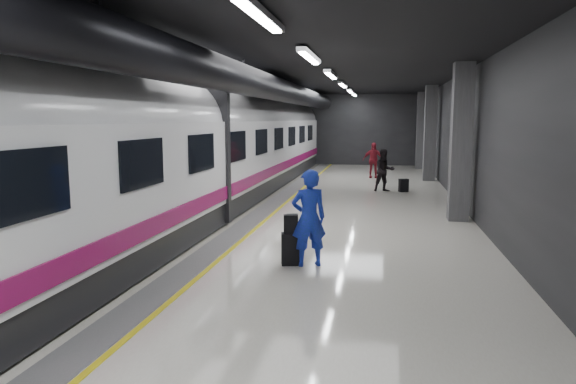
{
  "coord_description": "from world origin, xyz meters",
  "views": [
    {
      "loc": [
        2.37,
        -13.37,
        2.92
      ],
      "look_at": [
        0.21,
        -1.72,
        1.23
      ],
      "focal_mm": 32.0,
      "sensor_mm": 36.0,
      "label": 1
    }
  ],
  "objects": [
    {
      "name": "traveler_far_a",
      "position": [
        2.43,
        7.67,
        0.86
      ],
      "size": [
        1.01,
        0.89,
        1.72
      ],
      "primitive_type": "imported",
      "rotation": [
        0.0,
        0.0,
        0.34
      ],
      "color": "black",
      "rests_on": "ground"
    },
    {
      "name": "platform_hall",
      "position": [
        -0.29,
        0.96,
        3.54
      ],
      "size": [
        10.02,
        40.02,
        4.51
      ],
      "color": "black",
      "rests_on": "ground"
    },
    {
      "name": "train",
      "position": [
        -3.25,
        -0.0,
        2.07
      ],
      "size": [
        3.05,
        38.0,
        4.05
      ],
      "color": "black",
      "rests_on": "ground"
    },
    {
      "name": "shoulder_bag",
      "position": [
        0.59,
        -3.47,
        0.84
      ],
      "size": [
        0.31,
        0.21,
        0.38
      ],
      "primitive_type": "cube",
      "rotation": [
        0.0,
        0.0,
        0.22
      ],
      "color": "black",
      "rests_on": "suitcase_main"
    },
    {
      "name": "traveler_main",
      "position": [
        0.95,
        -3.44,
        0.97
      ],
      "size": [
        0.83,
        0.71,
        1.94
      ],
      "primitive_type": "imported",
      "rotation": [
        0.0,
        0.0,
        3.55
      ],
      "color": "#1B1FCE",
      "rests_on": "ground"
    },
    {
      "name": "ground",
      "position": [
        0.0,
        0.0,
        0.0
      ],
      "size": [
        40.0,
        40.0,
        0.0
      ],
      "primitive_type": "plane",
      "color": "silver",
      "rests_on": "ground"
    },
    {
      "name": "traveler_far_b",
      "position": [
        1.89,
        12.58,
        0.88
      ],
      "size": [
        1.06,
        0.5,
        1.77
      ],
      "primitive_type": "imported",
      "rotation": [
        0.0,
        0.0,
        0.07
      ],
      "color": "maroon",
      "rests_on": "ground"
    },
    {
      "name": "suitcase_main",
      "position": [
        0.6,
        -3.45,
        0.33
      ],
      "size": [
        0.45,
        0.34,
        0.65
      ],
      "primitive_type": "cube",
      "rotation": [
        0.0,
        0.0,
        0.25
      ],
      "color": "black",
      "rests_on": "ground"
    },
    {
      "name": "suitcase_far",
      "position": [
        3.22,
        7.74,
        0.26
      ],
      "size": [
        0.42,
        0.34,
        0.53
      ],
      "primitive_type": "cube",
      "rotation": [
        0.0,
        0.0,
        0.37
      ],
      "color": "black",
      "rests_on": "ground"
    }
  ]
}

